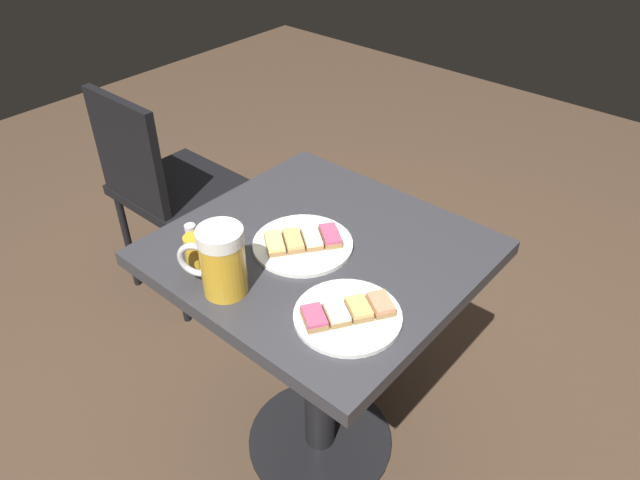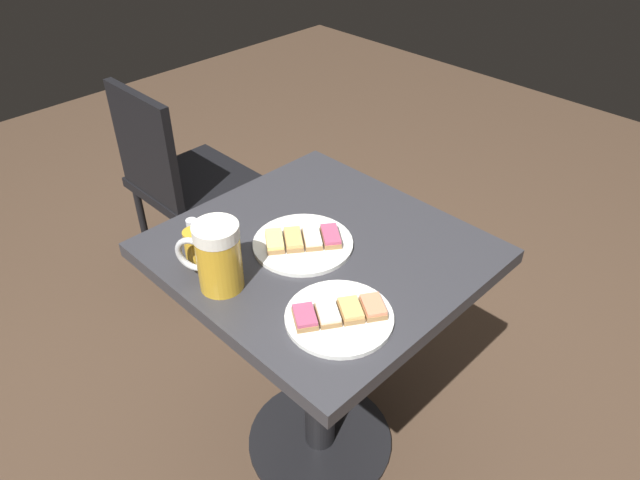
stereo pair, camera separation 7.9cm
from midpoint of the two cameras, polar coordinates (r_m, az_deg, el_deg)
The scene contains 8 objects.
ground_plane at distance 1.93m, azimuth 1.23°, elevation -18.80°, with size 6.00×6.00×0.00m, color #4C3828.
cafe_table at distance 1.50m, azimuth 1.51°, elevation -6.40°, with size 0.69×0.65×0.76m.
plate_near at distance 1.38m, azimuth -0.02°, elevation -0.24°, with size 0.24×0.24×0.03m.
plate_far at distance 1.19m, azimuth 3.78°, elevation -7.34°, with size 0.22×0.22×0.03m.
beer_mug at distance 1.24m, azimuth -8.11°, elevation -1.61°, with size 0.14×0.10×0.16m.
beer_glass_small at distance 1.33m, azimuth -10.32°, elevation -0.73°, with size 0.05×0.05×0.09m, color gold.
salt_shaker at distance 1.38m, azimuth -10.56°, elevation 0.61°, with size 0.03×0.03×0.07m, color silver.
cafe_chair at distance 2.20m, azimuth -12.49°, elevation 5.94°, with size 0.38×0.38×0.85m.
Camera 2 is at (0.78, -0.78, 1.59)m, focal length 33.18 mm.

